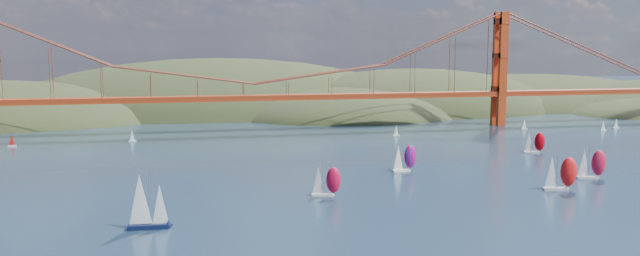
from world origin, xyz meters
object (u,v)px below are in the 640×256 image
Objects in this scene: racer_2 at (591,163)px; racer_rwb at (404,157)px; sloop_navy at (146,202)px; racer_3 at (534,142)px; racer_1 at (560,173)px; racer_0 at (325,181)px.

racer_2 reaches higher than racer_rwb.
sloop_navy is 87.87m from racer_rwb.
racer_3 is 0.91× the size of racer_rwb.
sloop_navy is 1.42× the size of racer_rwb.
racer_1 reaches higher than racer_2.
racer_0 is 0.93× the size of racer_rwb.
sloop_navy is at bearing -137.73° from racer_3.
racer_3 is at bearing 28.75° from sloop_navy.
racer_1 is 60.44m from racer_3.
racer_rwb is at bearing 167.94° from racer_2.
racer_rwb is (-50.01, 21.78, -0.13)m from racer_2.
racer_1 is at bearing -136.02° from racer_2.
racer_rwb is at bearing 145.54° from racer_1.
racer_0 is 1.02× the size of racer_3.
racer_2 reaches higher than racer_3.
racer_1 reaches higher than racer_3.
racer_1 is 1.07× the size of racer_2.
racer_3 is at bearing 11.23° from racer_rwb.
sloop_navy reaches higher than racer_3.
racer_0 is 40.39m from racer_rwb.
racer_0 is (43.87, 20.09, -1.76)m from sloop_navy.
racer_3 is (25.56, 54.76, -0.82)m from racer_1.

